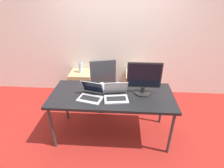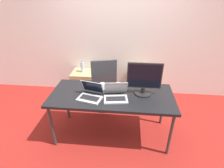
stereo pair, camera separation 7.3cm
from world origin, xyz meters
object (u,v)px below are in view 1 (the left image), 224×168
monitor (144,79)px  water_bottle (81,67)px  office_chair (102,90)px  cabinet_right (136,85)px  cabinet_left (82,84)px  coffee_cup_white (102,87)px  laptop_right (91,95)px  coffee_cup_brown (118,86)px  laptop_left (116,95)px

monitor → water_bottle: bearing=137.3°
water_bottle → monitor: monitor is taller
office_chair → cabinet_right: office_chair is taller
office_chair → water_bottle: office_chair is taller
office_chair → cabinet_left: (-0.50, 0.44, -0.13)m
monitor → coffee_cup_white: 0.64m
laptop_right → monitor: size_ratio=0.77×
coffee_cup_brown → monitor: bearing=-12.5°
coffee_cup_brown → cabinet_left: bearing=129.0°
monitor → laptop_left: bearing=-157.5°
laptop_right → coffee_cup_brown: (0.37, 0.26, 0.01)m
water_bottle → laptop_left: (0.81, -1.26, 0.14)m
office_chair → laptop_right: bearing=-93.8°
laptop_right → coffee_cup_brown: bearing=34.8°
office_chair → laptop_left: office_chair is taller
laptop_right → monitor: monitor is taller
monitor → cabinet_right: bearing=90.0°
cabinet_left → laptop_left: laptop_left is taller
monitor → coffee_cup_white: (-0.61, 0.06, -0.18)m
laptop_left → coffee_cup_brown: 0.24m
coffee_cup_white → monitor: bearing=-5.6°
monitor → coffee_cup_white: monitor is taller
office_chair → water_bottle: 0.72m
laptop_right → coffee_cup_white: 0.27m
coffee_cup_white → laptop_left: bearing=-44.2°
laptop_right → coffee_cup_white: laptop_right is taller
cabinet_right → laptop_right: bearing=-120.2°
cabinet_right → water_bottle: water_bottle is taller
office_chair → cabinet_left: office_chair is taller
cabinet_left → cabinet_right: same height
cabinet_right → monitor: (0.00, -1.10, 0.72)m
cabinet_left → laptop_right: 1.45m
office_chair → laptop_left: 0.96m
water_bottle → coffee_cup_brown: size_ratio=2.33×
cabinet_left → coffee_cup_white: coffee_cup_white is taller
office_chair → laptop_right: office_chair is taller
office_chair → laptop_right: (-0.06, -0.83, 0.40)m
laptop_right → coffee_cup_brown: size_ratio=3.61×
office_chair → laptop_left: bearing=-69.7°
coffee_cup_white → office_chair: bearing=97.2°
cabinet_left → coffee_cup_white: 1.30m
laptop_right → coffee_cup_white: (0.13, 0.24, 0.00)m
cabinet_right → monitor: size_ratio=1.15×
monitor → coffee_cup_brown: (-0.37, 0.08, -0.18)m
cabinet_left → laptop_right: bearing=-70.6°
water_bottle → monitor: (1.19, -1.10, 0.33)m
cabinet_left → coffee_cup_brown: bearing=-51.0°
cabinet_right → monitor: monitor is taller
cabinet_right → laptop_right: 1.57m
laptop_right → monitor: (0.74, 0.18, 0.19)m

